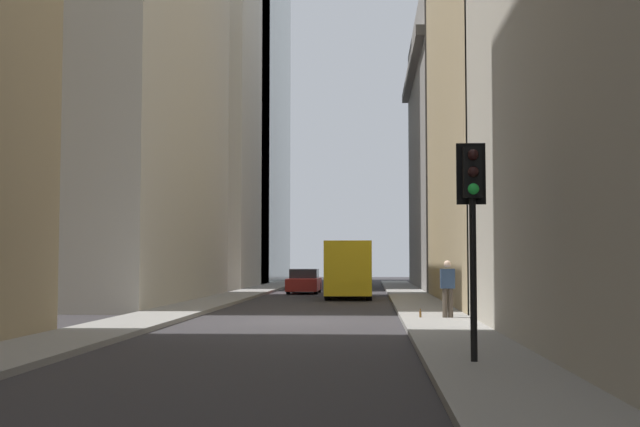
{
  "coord_description": "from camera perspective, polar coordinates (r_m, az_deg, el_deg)",
  "views": [
    {
      "loc": [
        -25.06,
        -2.45,
        1.89
      ],
      "look_at": [
        17.67,
        0.27,
        4.46
      ],
      "focal_mm": 44.33,
      "sensor_mm": 36.0,
      "label": 1
    }
  ],
  "objects": [
    {
      "name": "building_left_far",
      "position": [
        55.46,
        12.08,
        4.3
      ],
      "size": [
        19.58,
        10.5,
        18.55
      ],
      "color": "gray",
      "rests_on": "ground_plane"
    },
    {
      "name": "sedan_red",
      "position": [
        46.14,
        -1.15,
        -4.96
      ],
      "size": [
        4.3,
        1.78,
        1.42
      ],
      "color": "maroon",
      "rests_on": "ground_plane"
    },
    {
      "name": "delivery_truck",
      "position": [
        40.06,
        2.14,
        -4.05
      ],
      "size": [
        6.46,
        2.25,
        2.84
      ],
      "color": "yellow",
      "rests_on": "ground_plane"
    },
    {
      "name": "ground_plane",
      "position": [
        25.25,
        -1.96,
        -7.73
      ],
      "size": [
        135.0,
        135.0,
        0.0
      ],
      "primitive_type": "plane",
      "color": "#302D30"
    },
    {
      "name": "building_right_midfar",
      "position": [
        39.01,
        -16.24,
        9.57
      ],
      "size": [
        17.14,
        10.0,
        21.15
      ],
      "color": "#B7B2A5",
      "rests_on": "ground_plane"
    },
    {
      "name": "traffic_light_foreground",
      "position": [
        14.16,
        10.95,
        1.0
      ],
      "size": [
        0.43,
        0.52,
        3.85
      ],
      "color": "black",
      "rests_on": "sidewalk_left"
    },
    {
      "name": "sidewalk_right",
      "position": [
        26.07,
        -11.93,
        -7.37
      ],
      "size": [
        90.0,
        2.2,
        0.14
      ],
      "primitive_type": "cube",
      "color": "gray",
      "rests_on": "ground_plane"
    },
    {
      "name": "discarded_bottle",
      "position": [
        24.85,
        7.26,
        -7.2
      ],
      "size": [
        0.07,
        0.07,
        0.27
      ],
      "color": "brown",
      "rests_on": "sidewalk_left"
    },
    {
      "name": "pedestrian",
      "position": [
        24.87,
        9.2,
        -5.2
      ],
      "size": [
        0.26,
        0.44,
        1.76
      ],
      "color": "#473D33",
      "rests_on": "sidewalk_left"
    },
    {
      "name": "sidewalk_left",
      "position": [
        25.21,
        8.37,
        -7.54
      ],
      "size": [
        90.0,
        2.2,
        0.14
      ],
      "primitive_type": "cube",
      "color": "gray",
      "rests_on": "ground_plane"
    },
    {
      "name": "building_right_far",
      "position": [
        59.09,
        -9.43,
        11.24
      ],
      "size": [
        13.71,
        10.0,
        33.64
      ],
      "color": "beige",
      "rests_on": "ground_plane"
    }
  ]
}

